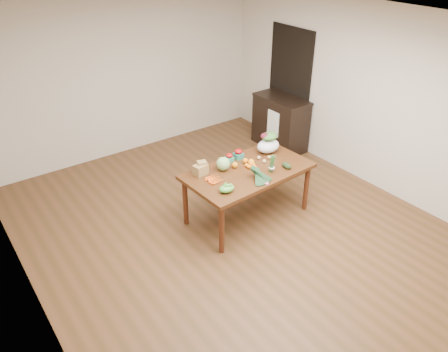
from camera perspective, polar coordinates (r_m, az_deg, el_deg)
floor at (r=5.98m, az=0.97°, el=-6.82°), size 6.00×6.00×0.00m
ceiling at (r=4.85m, az=1.26°, el=19.51°), size 5.00×6.00×0.02m
room_walls at (r=5.27m, az=1.10°, el=4.95°), size 5.02×6.02×2.70m
dining_table at (r=6.02m, az=3.07°, el=-2.26°), size 1.74×1.02×0.75m
doorway_dark at (r=8.03m, az=8.49°, el=11.40°), size 0.02×1.00×2.10m
cabinet at (r=7.99m, az=7.36°, el=6.93°), size 0.52×1.02×0.94m
dish_towel at (r=7.73m, az=6.42°, el=6.82°), size 0.02×0.28×0.45m
paper_bag at (r=5.67m, az=-3.09°, el=0.96°), size 0.25×0.21×0.17m
cabbage at (r=5.76m, az=-0.12°, el=1.60°), size 0.18×0.18×0.18m
strawberry_basket_a at (r=6.00m, az=0.70°, el=2.33°), size 0.10×0.10×0.09m
strawberry_basket_b at (r=6.08m, az=1.90°, el=2.80°), size 0.12×0.12×0.11m
orange_a at (r=5.84m, az=1.42°, el=1.45°), size 0.08×0.08×0.08m
orange_b at (r=5.96m, az=2.80°, el=2.00°), size 0.07×0.07×0.07m
orange_c at (r=5.92m, az=3.57°, el=1.83°), size 0.09×0.09×0.09m
mandarin_cluster at (r=5.85m, az=3.57°, el=1.48°), size 0.19×0.19×0.09m
carrots at (r=5.57m, az=-1.22°, el=-0.40°), size 0.23×0.23×0.03m
snap_pea_bag at (r=5.32m, az=0.36°, el=-1.63°), size 0.20×0.15×0.09m
kale_bunch at (r=5.53m, az=4.93°, el=0.04°), size 0.34×0.42×0.16m
asparagus_bundle at (r=5.73m, az=6.27°, el=1.61°), size 0.09×0.12×0.26m
potato_a at (r=6.02m, az=5.28°, el=2.02°), size 0.04×0.04×0.04m
potato_b at (r=5.99m, az=5.29°, el=1.92°), size 0.05×0.05×0.04m
potato_c at (r=6.10m, az=5.92°, el=2.46°), size 0.06×0.05×0.05m
potato_d at (r=6.08m, az=4.58°, el=2.40°), size 0.05×0.05×0.05m
potato_e at (r=6.03m, az=6.48°, el=2.02°), size 0.05×0.04×0.04m
avocado_a at (r=5.87m, az=8.31°, el=1.24°), size 0.10×0.12×0.07m
avocado_b at (r=5.90m, az=8.08°, el=1.44°), size 0.11×0.13×0.08m
salad_bag at (r=6.24m, az=5.81°, el=4.25°), size 0.36×0.28×0.27m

